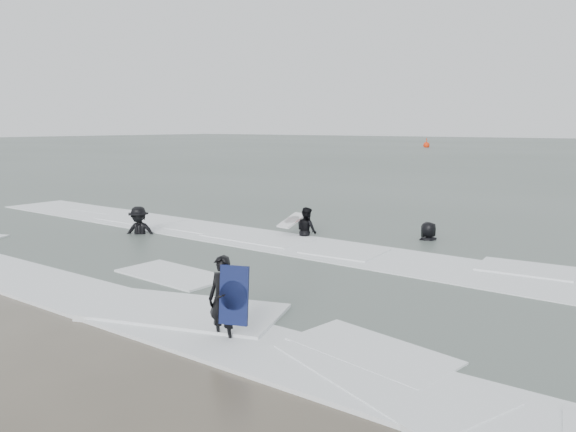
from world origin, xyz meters
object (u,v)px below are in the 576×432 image
Objects in this scene: surfer_right_far at (428,242)px; buoy at (426,145)px; surfer_wading at (307,238)px; surfer_centre at (223,341)px; surfer_breaker at (139,236)px.

surfer_right_far is 75.32m from buoy.
buoy is (-26.35, 70.94, 0.42)m from surfer_wading.
surfer_centre is at bearing -69.03° from buoy.
surfer_wading is (-3.89, 7.96, 0.00)m from surfer_centre.
buoy reaches higher than surfer_wading.
surfer_right_far is at bearing -128.82° from surfer_wading.
surfer_breaker is 1.03× the size of surfer_right_far.
buoy reaches higher than surfer_right_far.
surfer_breaker is 1.10× the size of buoy.
surfer_centre is 8.85m from surfer_wading.
surfer_right_far is 1.07× the size of buoy.
surfer_centre is 84.49m from buoy.
surfer_wading is 0.84× the size of surfer_breaker.
surfer_wading is 75.67m from buoy.
surfer_breaker is at bearing 143.01° from surfer_centre.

